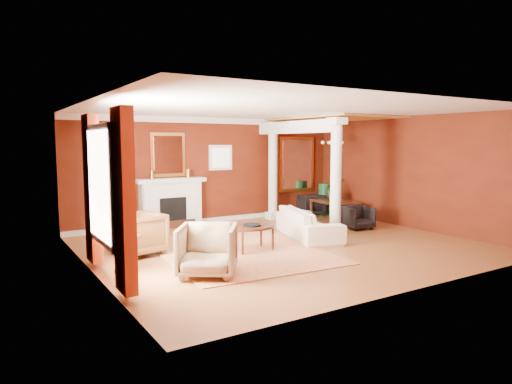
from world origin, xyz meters
TOP-DOWN VIEW (x-y plane):
  - ground at (0.00, 0.00)m, footprint 8.00×8.00m
  - room_shell at (0.00, 0.00)m, footprint 8.04×7.04m
  - fireplace at (-1.30, 3.32)m, footprint 1.85×0.42m
  - overmantel_mirror at (-1.30, 3.45)m, footprint 0.95×0.07m
  - flank_window_left at (-2.85, 3.46)m, footprint 0.70×0.07m
  - flank_window_right at (0.25, 3.46)m, footprint 0.70×0.07m
  - left_window at (-3.89, -0.60)m, footprint 0.21×2.55m
  - column_front at (1.70, 0.30)m, footprint 0.36×0.36m
  - column_back at (1.70, 3.00)m, footprint 0.36×0.36m
  - header_beam at (1.70, 1.90)m, footprint 0.30×3.20m
  - amber_ceiling at (2.85, 1.75)m, footprint 2.30×3.40m
  - dining_mirror at (2.90, 3.45)m, footprint 1.30×0.07m
  - chandelier at (2.90, 1.80)m, footprint 0.60×0.62m
  - crown_trim at (0.00, 3.46)m, footprint 8.00×0.08m
  - base_trim at (0.00, 3.46)m, footprint 8.00×0.08m
  - rug at (-1.12, 0.13)m, footprint 3.35×4.30m
  - sofa at (0.97, 0.42)m, footprint 1.32×2.38m
  - armchair_leopard at (-2.98, 0.82)m, footprint 1.03×1.07m
  - armchair_stripe at (-2.41, -1.19)m, footprint 1.25×1.23m
  - coffee_table at (-0.86, -0.07)m, footprint 1.02×1.02m
  - coffee_book at (-0.82, 0.00)m, footprint 0.17×0.02m
  - side_table at (-3.50, -0.24)m, footprint 0.55×0.55m
  - dining_table at (3.18, 1.94)m, footprint 0.73×1.62m
  - dining_chair_near at (2.70, 0.54)m, footprint 0.72×0.69m
  - dining_chair_far at (3.12, 3.00)m, footprint 0.84×0.81m
  - green_urn at (3.50, 2.83)m, footprint 0.41×0.41m
  - potted_plant at (3.19, 2.00)m, footprint 0.78×0.81m

SIDE VIEW (x-z plane):
  - ground at x=0.00m, z-range 0.00..0.00m
  - rug at x=-1.12m, z-range 0.00..0.02m
  - base_trim at x=0.00m, z-range 0.00..0.12m
  - dining_chair_near at x=2.70m, z-range 0.00..0.65m
  - dining_chair_far at x=3.12m, z-range 0.00..0.72m
  - green_urn at x=3.50m, z-range -0.11..0.88m
  - dining_table at x=3.18m, z-range 0.00..0.87m
  - sofa at x=0.97m, z-range 0.00..0.89m
  - armchair_leopard at x=-2.98m, z-range 0.00..0.92m
  - coffee_table at x=-0.86m, z-range 0.21..0.73m
  - armchair_stripe at x=-2.41m, z-range 0.00..0.95m
  - coffee_book at x=-0.82m, z-range 0.52..0.75m
  - fireplace at x=-1.30m, z-range 0.00..1.29m
  - side_table at x=-3.50m, z-range 0.22..1.59m
  - potted_plant at x=3.19m, z-range 0.87..1.37m
  - left_window at x=-3.89m, z-range 0.12..2.72m
  - column_front at x=1.70m, z-range 0.03..2.83m
  - column_back at x=1.70m, z-range 0.03..2.83m
  - dining_mirror at x=2.90m, z-range 0.70..2.40m
  - flank_window_left at x=-2.85m, z-range 1.45..2.15m
  - flank_window_right at x=0.25m, z-range 1.45..2.15m
  - overmantel_mirror at x=-1.30m, z-range 1.33..2.47m
  - room_shell at x=0.00m, z-range 0.56..3.48m
  - chandelier at x=2.90m, z-range 1.87..2.62m
  - header_beam at x=1.70m, z-range 2.46..2.78m
  - crown_trim at x=0.00m, z-range 2.74..2.90m
  - amber_ceiling at x=2.85m, z-range 2.85..2.89m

